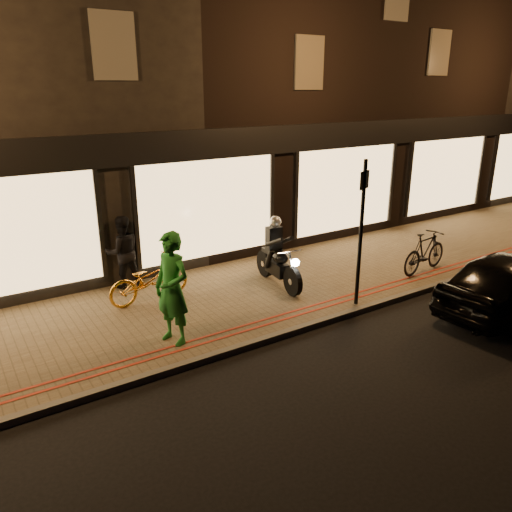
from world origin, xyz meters
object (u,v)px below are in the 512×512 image
(sign_post, at_px, (361,226))
(bicycle_gold, at_px, (149,280))
(person_green, at_px, (172,289))
(motorcycle, at_px, (278,259))
(parked_car, at_px, (510,282))

(sign_post, bearing_deg, bicycle_gold, 144.92)
(sign_post, xyz_separation_m, person_green, (-3.86, 0.56, -0.67))
(motorcycle, height_order, person_green, person_green)
(person_green, bearing_deg, parked_car, 49.57)
(motorcycle, bearing_deg, person_green, -152.33)
(parked_car, bearing_deg, motorcycle, 38.93)
(bicycle_gold, distance_m, parked_car, 7.46)
(sign_post, relative_size, person_green, 1.49)
(motorcycle, distance_m, sign_post, 2.20)
(sign_post, height_order, person_green, sign_post)
(motorcycle, relative_size, bicycle_gold, 1.08)
(sign_post, bearing_deg, parked_car, -34.64)
(sign_post, height_order, bicycle_gold, sign_post)
(parked_car, bearing_deg, bicycle_gold, 50.70)
(motorcycle, height_order, parked_car, motorcycle)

